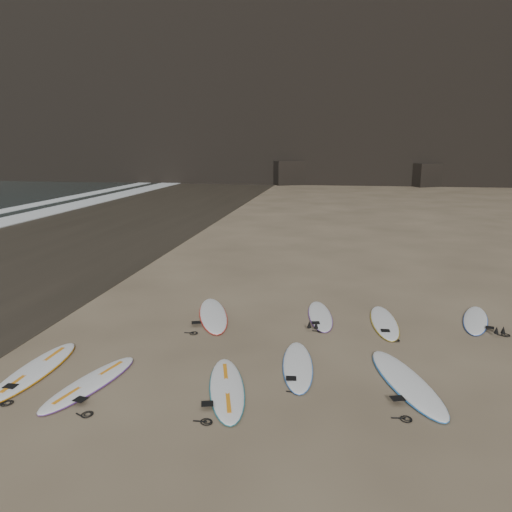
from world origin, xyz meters
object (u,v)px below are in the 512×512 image
(surfboard_0, at_px, (90,383))
(surfboard_2, at_px, (298,365))
(surfboard_3, at_px, (406,381))
(surfboard_5, at_px, (213,315))
(surfboard_7, at_px, (384,322))
(surfboard_11, at_px, (35,370))
(surfboard_6, at_px, (320,315))
(surfboard_8, at_px, (475,320))
(surfboard_1, at_px, (227,388))

(surfboard_0, relative_size, surfboard_2, 1.04)
(surfboard_3, xyz_separation_m, surfboard_5, (-4.31, 2.93, -0.00))
(surfboard_7, height_order, surfboard_11, surfboard_11)
(surfboard_5, bearing_deg, surfboard_11, -143.51)
(surfboard_2, bearing_deg, surfboard_11, -174.18)
(surfboard_6, xyz_separation_m, surfboard_7, (1.54, -0.23, 0.00))
(surfboard_7, height_order, surfboard_8, surfboard_7)
(surfboard_1, height_order, surfboard_3, surfboard_3)
(surfboard_3, bearing_deg, surfboard_1, 175.50)
(surfboard_3, bearing_deg, surfboard_8, 42.41)
(surfboard_2, distance_m, surfboard_6, 2.97)
(surfboard_1, bearing_deg, surfboard_0, 169.64)
(surfboard_0, relative_size, surfboard_6, 1.05)
(surfboard_11, bearing_deg, surfboard_6, 38.04)
(surfboard_5, xyz_separation_m, surfboard_7, (4.18, 0.17, -0.01))
(surfboard_2, relative_size, surfboard_3, 0.84)
(surfboard_6, xyz_separation_m, surfboard_11, (-5.20, -3.97, 0.01))
(surfboard_8, bearing_deg, surfboard_3, -104.70)
(surfboard_1, height_order, surfboard_11, surfboard_11)
(surfboard_0, xyz_separation_m, surfboard_1, (2.46, 0.21, 0.00))
(surfboard_3, height_order, surfboard_8, surfboard_3)
(surfboard_6, bearing_deg, surfboard_11, -150.05)
(surfboard_3, xyz_separation_m, surfboard_6, (-1.67, 3.33, -0.01))
(surfboard_6, distance_m, surfboard_7, 1.55)
(surfboard_8, bearing_deg, surfboard_7, -151.36)
(surfboard_1, bearing_deg, surfboard_7, 36.76)
(surfboard_1, bearing_deg, surfboard_11, 163.22)
(surfboard_7, xyz_separation_m, surfboard_8, (2.21, 0.53, -0.00))
(surfboard_1, distance_m, surfboard_5, 3.86)
(surfboard_5, bearing_deg, surfboard_3, -52.12)
(surfboard_3, relative_size, surfboard_8, 1.24)
(surfboard_2, distance_m, surfboard_7, 3.30)
(surfboard_5, xyz_separation_m, surfboard_11, (-2.56, -3.57, -0.00))
(surfboard_2, height_order, surfboard_11, surfboard_11)
(surfboard_8, bearing_deg, surfboard_11, -139.40)
(surfboard_6, distance_m, surfboard_11, 6.55)
(surfboard_0, distance_m, surfboard_1, 2.46)
(surfboard_0, distance_m, surfboard_6, 5.81)
(surfboard_2, bearing_deg, surfboard_8, 32.83)
(surfboard_7, xyz_separation_m, surfboard_11, (-6.74, -3.75, 0.00))
(surfboard_2, bearing_deg, surfboard_7, 49.83)
(surfboard_1, distance_m, surfboard_8, 6.81)
(surfboard_2, height_order, surfboard_7, surfboard_7)
(surfboard_2, distance_m, surfboard_3, 2.02)
(surfboard_3, bearing_deg, surfboard_11, 167.49)
(surfboard_1, xyz_separation_m, surfboard_5, (-1.17, 3.68, 0.00))
(surfboard_1, bearing_deg, surfboard_8, 24.82)
(surfboard_3, bearing_deg, surfboard_7, 74.51)
(surfboard_6, bearing_deg, surfboard_2, -103.56)
(surfboard_1, relative_size, surfboard_2, 1.05)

